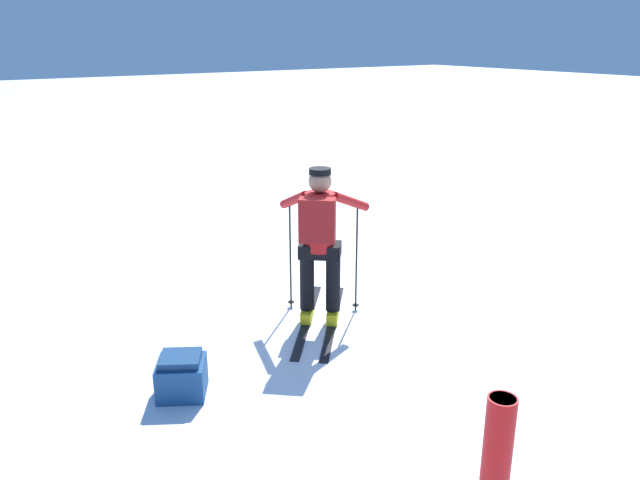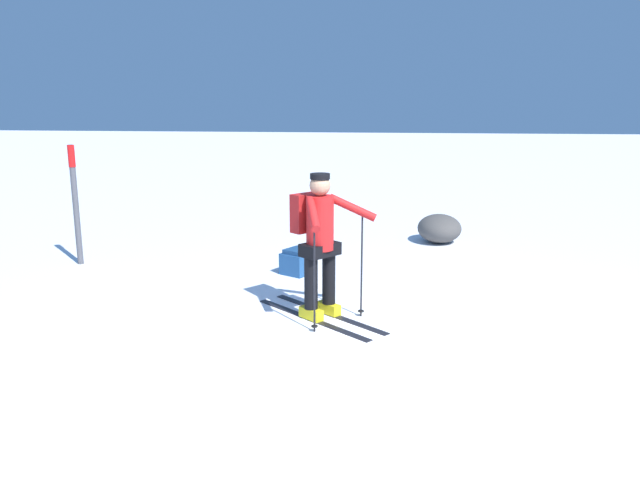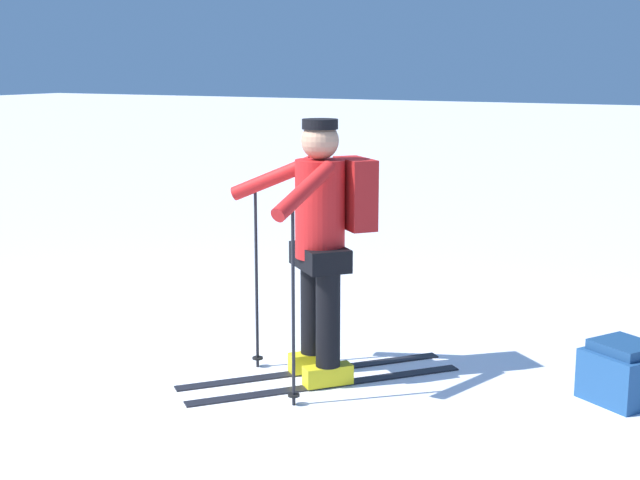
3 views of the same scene
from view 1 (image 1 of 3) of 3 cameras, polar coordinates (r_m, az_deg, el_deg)
name	(u,v)px [view 1 (image 1 of 3)]	position (r m, az deg, el deg)	size (l,w,h in m)	color
ground_plane	(342,284)	(7.51, 2.04, -4.08)	(80.00, 80.00, 0.00)	white
skier	(320,237)	(6.23, -0.02, 0.23)	(1.43, 1.59, 1.62)	black
dropped_backpack	(182,376)	(5.40, -12.54, -12.02)	(0.52, 0.52, 0.36)	navy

